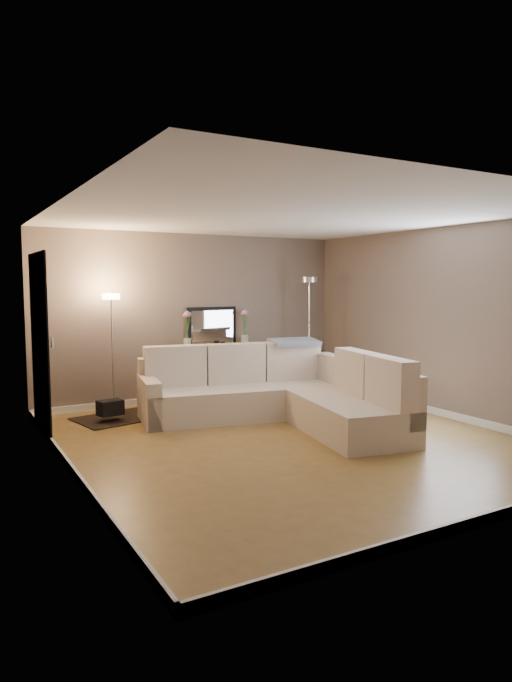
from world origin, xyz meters
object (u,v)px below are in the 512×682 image
sectional_sofa (280,394)px  floor_lamp_lit (112,330)px  console_table (213,373)px  floor_lamp_unlit (309,312)px

sectional_sofa → floor_lamp_lit: 2.51m
console_table → floor_lamp_unlit: bearing=-13.2°
console_table → floor_lamp_lit: (-1.64, -0.18, 0.77)m
console_table → floor_lamp_unlit: floor_lamp_unlit is taller
sectional_sofa → console_table: sectional_sofa is taller
console_table → floor_lamp_lit: bearing=-173.6°
floor_lamp_lit → sectional_sofa: bearing=-40.1°
sectional_sofa → console_table: (-0.18, 1.71, 0.06)m
sectional_sofa → floor_lamp_unlit: (1.39, 1.34, 1.00)m
floor_lamp_lit → floor_lamp_unlit: bearing=-3.3°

